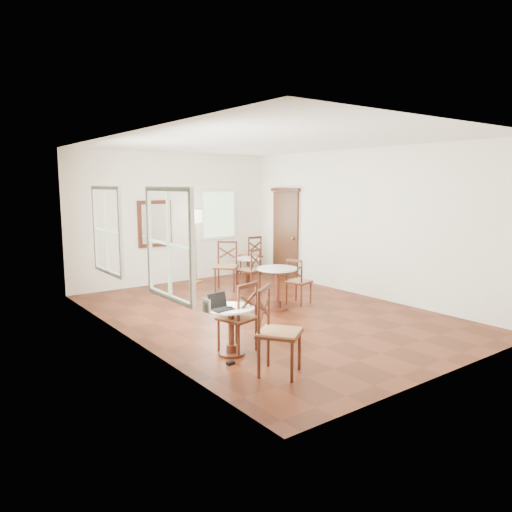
{
  "coord_description": "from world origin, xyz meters",
  "views": [
    {
      "loc": [
        -5.14,
        -6.62,
        2.29
      ],
      "look_at": [
        0.0,
        0.3,
        1.0
      ],
      "focal_mm": 33.9,
      "sensor_mm": 36.0,
      "label": 1
    }
  ],
  "objects_px": {
    "cafe_table_near": "(231,325)",
    "navy_mug": "(217,303)",
    "cafe_table_back": "(248,269)",
    "laptop": "(220,305)",
    "chair_back_b": "(226,266)",
    "chair_mid_b": "(298,281)",
    "chair_mid_a": "(250,270)",
    "cafe_table_mid": "(277,284)",
    "mouse": "(230,308)",
    "chair_back_a": "(251,255)",
    "water_glass": "(240,301)",
    "floor_lamp": "(195,221)",
    "chair_near_b": "(277,331)",
    "power_adapter": "(231,363)",
    "chair_near_a": "(239,317)"
  },
  "relations": [
    {
      "from": "laptop",
      "to": "navy_mug",
      "type": "relative_size",
      "value": 2.33
    },
    {
      "from": "chair_mid_b",
      "to": "laptop",
      "type": "height_order",
      "value": "chair_mid_b"
    },
    {
      "from": "cafe_table_near",
      "to": "laptop",
      "type": "xyz_separation_m",
      "value": [
        -0.17,
        0.0,
        0.3
      ]
    },
    {
      "from": "chair_back_a",
      "to": "chair_back_b",
      "type": "relative_size",
      "value": 0.93
    },
    {
      "from": "chair_mid_b",
      "to": "navy_mug",
      "type": "distance_m",
      "value": 3.09
    },
    {
      "from": "laptop",
      "to": "water_glass",
      "type": "relative_size",
      "value": 2.72
    },
    {
      "from": "chair_mid_a",
      "to": "mouse",
      "type": "bearing_deg",
      "value": 29.01
    },
    {
      "from": "cafe_table_back",
      "to": "chair_mid_b",
      "type": "bearing_deg",
      "value": -96.59
    },
    {
      "from": "cafe_table_mid",
      "to": "chair_mid_a",
      "type": "xyz_separation_m",
      "value": [
        0.56,
        1.62,
        -0.03
      ]
    },
    {
      "from": "chair_mid_a",
      "to": "floor_lamp",
      "type": "height_order",
      "value": "floor_lamp"
    },
    {
      "from": "cafe_table_back",
      "to": "laptop",
      "type": "height_order",
      "value": "laptop"
    },
    {
      "from": "chair_near_a",
      "to": "chair_mid_b",
      "type": "xyz_separation_m",
      "value": [
        2.42,
        1.52,
        -0.04
      ]
    },
    {
      "from": "chair_mid_b",
      "to": "chair_mid_a",
      "type": "bearing_deg",
      "value": -14.92
    },
    {
      "from": "cafe_table_back",
      "to": "floor_lamp",
      "type": "distance_m",
      "value": 1.65
    },
    {
      "from": "chair_near_a",
      "to": "floor_lamp",
      "type": "xyz_separation_m",
      "value": [
        1.88,
        4.49,
        0.95
      ]
    },
    {
      "from": "cafe_table_near",
      "to": "mouse",
      "type": "bearing_deg",
      "value": -134.94
    },
    {
      "from": "cafe_table_near",
      "to": "chair_back_b",
      "type": "distance_m",
      "value": 4.05
    },
    {
      "from": "cafe_table_back",
      "to": "floor_lamp",
      "type": "bearing_deg",
      "value": 126.89
    },
    {
      "from": "chair_back_a",
      "to": "laptop",
      "type": "height_order",
      "value": "chair_back_a"
    },
    {
      "from": "cafe_table_mid",
      "to": "chair_near_b",
      "type": "height_order",
      "value": "chair_near_b"
    },
    {
      "from": "cafe_table_mid",
      "to": "floor_lamp",
      "type": "height_order",
      "value": "floor_lamp"
    },
    {
      "from": "chair_back_b",
      "to": "floor_lamp",
      "type": "height_order",
      "value": "floor_lamp"
    },
    {
      "from": "chair_mid_a",
      "to": "water_glass",
      "type": "height_order",
      "value": "chair_mid_a"
    },
    {
      "from": "cafe_table_near",
      "to": "cafe_table_back",
      "type": "bearing_deg",
      "value": 51.44
    },
    {
      "from": "cafe_table_near",
      "to": "navy_mug",
      "type": "relative_size",
      "value": 5.1
    },
    {
      "from": "navy_mug",
      "to": "chair_back_b",
      "type": "bearing_deg",
      "value": 55.14
    },
    {
      "from": "water_glass",
      "to": "floor_lamp",
      "type": "bearing_deg",
      "value": 67.5
    },
    {
      "from": "cafe_table_mid",
      "to": "chair_mid_b",
      "type": "xyz_separation_m",
      "value": [
        0.58,
        0.08,
        -0.04
      ]
    },
    {
      "from": "cafe_table_mid",
      "to": "floor_lamp",
      "type": "relative_size",
      "value": 0.46
    },
    {
      "from": "cafe_table_near",
      "to": "navy_mug",
      "type": "bearing_deg",
      "value": 138.0
    },
    {
      "from": "chair_near_a",
      "to": "navy_mug",
      "type": "bearing_deg",
      "value": -28.59
    },
    {
      "from": "laptop",
      "to": "cafe_table_near",
      "type": "bearing_deg",
      "value": -5.33
    },
    {
      "from": "chair_back_b",
      "to": "cafe_table_mid",
      "type": "bearing_deg",
      "value": -51.94
    },
    {
      "from": "chair_mid_b",
      "to": "chair_back_b",
      "type": "bearing_deg",
      "value": -2.79
    },
    {
      "from": "chair_back_a",
      "to": "navy_mug",
      "type": "height_order",
      "value": "chair_back_a"
    },
    {
      "from": "chair_mid_a",
      "to": "power_adapter",
      "type": "height_order",
      "value": "chair_mid_a"
    },
    {
      "from": "chair_back_a",
      "to": "mouse",
      "type": "relative_size",
      "value": 10.7
    },
    {
      "from": "cafe_table_back",
      "to": "power_adapter",
      "type": "bearing_deg",
      "value": -128.33
    },
    {
      "from": "chair_mid_a",
      "to": "cafe_table_near",
      "type": "bearing_deg",
      "value": 29.13
    },
    {
      "from": "floor_lamp",
      "to": "navy_mug",
      "type": "distance_m",
      "value": 4.98
    },
    {
      "from": "cafe_table_near",
      "to": "mouse",
      "type": "height_order",
      "value": "mouse"
    },
    {
      "from": "power_adapter",
      "to": "floor_lamp",
      "type": "bearing_deg",
      "value": 65.08
    },
    {
      "from": "chair_back_a",
      "to": "power_adapter",
      "type": "relative_size",
      "value": 9.6
    },
    {
      "from": "chair_near_b",
      "to": "chair_back_b",
      "type": "distance_m",
      "value": 4.78
    },
    {
      "from": "chair_back_b",
      "to": "power_adapter",
      "type": "xyz_separation_m",
      "value": [
        -2.36,
        -3.72,
        -0.51
      ]
    },
    {
      "from": "chair_near_b",
      "to": "chair_mid_a",
      "type": "bearing_deg",
      "value": 22.05
    },
    {
      "from": "cafe_table_back",
      "to": "mouse",
      "type": "relative_size",
      "value": 6.8
    },
    {
      "from": "cafe_table_back",
      "to": "water_glass",
      "type": "xyz_separation_m",
      "value": [
        -2.63,
        -3.48,
        0.33
      ]
    },
    {
      "from": "floor_lamp",
      "to": "navy_mug",
      "type": "relative_size",
      "value": 13.04
    },
    {
      "from": "chair_near_b",
      "to": "floor_lamp",
      "type": "bearing_deg",
      "value": 34.06
    }
  ]
}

